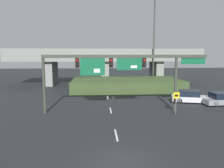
% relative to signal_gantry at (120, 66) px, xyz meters
% --- Properties ---
extents(ground_plane, '(160.00, 160.00, 0.00)m').
position_rel_signal_gantry_xyz_m(ground_plane, '(-0.92, -10.38, -4.76)').
color(ground_plane, black).
extents(lane_markings, '(0.14, 23.62, 0.01)m').
position_rel_signal_gantry_xyz_m(lane_markings, '(-0.92, 4.25, -4.76)').
color(lane_markings, silver).
rests_on(lane_markings, ground).
extents(signal_gantry, '(16.52, 0.44, 5.83)m').
position_rel_signal_gantry_xyz_m(signal_gantry, '(0.00, 0.00, 0.00)').
color(signal_gantry, '#383D33').
rests_on(signal_gantry, ground).
extents(speed_limit_sign, '(0.60, 0.11, 2.27)m').
position_rel_signal_gantry_xyz_m(speed_limit_sign, '(5.36, -1.33, -3.28)').
color(speed_limit_sign, '#4C4C4C').
rests_on(speed_limit_sign, ground).
extents(highway_light_pole_near, '(0.70, 0.36, 16.11)m').
position_rel_signal_gantry_xyz_m(highway_light_pole_near, '(7.62, 16.65, 3.67)').
color(highway_light_pole_near, '#383D33').
rests_on(highway_light_pole_near, ground).
extents(overpass_bridge, '(36.19, 7.24, 6.86)m').
position_rel_signal_gantry_xyz_m(overpass_bridge, '(-0.92, 20.94, -0.14)').
color(overpass_bridge, gray).
rests_on(overpass_bridge, ground).
extents(grass_embankment, '(17.49, 9.19, 1.84)m').
position_rel_signal_gantry_xyz_m(grass_embankment, '(2.43, 13.66, -3.84)').
color(grass_embankment, '#384C28').
rests_on(grass_embankment, ground).
extents(parked_sedan_near_right, '(4.74, 2.89, 1.50)m').
position_rel_signal_gantry_xyz_m(parked_sedan_near_right, '(9.05, 3.96, -4.07)').
color(parked_sedan_near_right, silver).
rests_on(parked_sedan_near_right, ground).
extents(parked_sedan_mid_right, '(4.85, 2.23, 1.47)m').
position_rel_signal_gantry_xyz_m(parked_sedan_mid_right, '(12.32, 2.43, -4.08)').
color(parked_sedan_mid_right, gray).
rests_on(parked_sedan_mid_right, ground).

